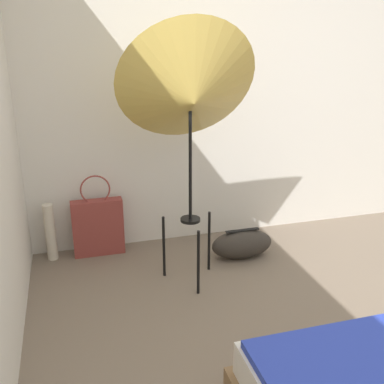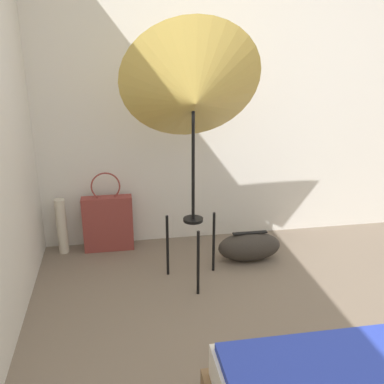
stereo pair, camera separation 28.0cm
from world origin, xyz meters
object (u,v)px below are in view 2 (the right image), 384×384
object	(u,v)px
duffel_bag	(249,246)
paper_roll	(62,226)
photo_umbrella	(193,93)
tote_bag	(108,222)

from	to	relation	value
duffel_bag	paper_roll	xyz separation A→B (m)	(-1.43, 0.38, 0.11)
paper_roll	photo_umbrella	bearing A→B (deg)	-31.83
duffel_bag	paper_roll	size ratio (longest dim) A/B	1.08
tote_bag	duffel_bag	world-z (taller)	tote_bag
photo_umbrella	paper_roll	bearing A→B (deg)	148.17
photo_umbrella	duffel_bag	distance (m)	1.30
paper_roll	tote_bag	bearing A→B (deg)	-1.27
duffel_bag	paper_roll	world-z (taller)	paper_roll
duffel_bag	photo_umbrella	bearing A→B (deg)	-155.97
photo_umbrella	tote_bag	distance (m)	1.36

